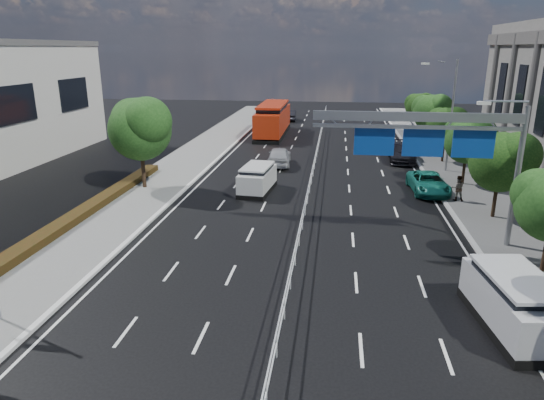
{
  "coord_description": "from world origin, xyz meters",
  "views": [
    {
      "loc": [
        1.64,
        -14.46,
        9.8
      ],
      "look_at": [
        -1.43,
        8.9,
        2.4
      ],
      "focal_mm": 32.0,
      "sensor_mm": 36.0,
      "label": 1
    }
  ],
  "objects_px": {
    "white_minivan": "(257,179)",
    "near_car_silver": "(279,156)",
    "red_bus": "(273,119)",
    "silver_minivan": "(515,303)",
    "parked_car_teal": "(428,183)",
    "overhead_gantry": "(440,137)",
    "parked_car_dark": "(402,152)",
    "pedestrian_b": "(458,188)",
    "near_car_dark": "(290,115)"
  },
  "relations": [
    {
      "from": "silver_minivan",
      "to": "white_minivan",
      "type": "bearing_deg",
      "value": 119.22
    },
    {
      "from": "near_car_dark",
      "to": "parked_car_dark",
      "type": "distance_m",
      "value": 27.41
    },
    {
      "from": "silver_minivan",
      "to": "parked_car_dark",
      "type": "height_order",
      "value": "silver_minivan"
    },
    {
      "from": "white_minivan",
      "to": "near_car_silver",
      "type": "height_order",
      "value": "white_minivan"
    },
    {
      "from": "near_car_dark",
      "to": "near_car_silver",
      "type": "bearing_deg",
      "value": 90.42
    },
    {
      "from": "red_bus",
      "to": "silver_minivan",
      "type": "height_order",
      "value": "red_bus"
    },
    {
      "from": "white_minivan",
      "to": "parked_car_teal",
      "type": "xyz_separation_m",
      "value": [
        12.02,
        1.35,
        -0.24
      ]
    },
    {
      "from": "near_car_silver",
      "to": "parked_car_dark",
      "type": "distance_m",
      "value": 11.23
    },
    {
      "from": "near_car_dark",
      "to": "silver_minivan",
      "type": "distance_m",
      "value": 53.68
    },
    {
      "from": "near_car_silver",
      "to": "silver_minivan",
      "type": "height_order",
      "value": "silver_minivan"
    },
    {
      "from": "red_bus",
      "to": "parked_car_teal",
      "type": "bearing_deg",
      "value": -58.0
    },
    {
      "from": "red_bus",
      "to": "near_car_silver",
      "type": "relative_size",
      "value": 2.59
    },
    {
      "from": "red_bus",
      "to": "parked_car_dark",
      "type": "bearing_deg",
      "value": -42.6
    },
    {
      "from": "near_car_silver",
      "to": "parked_car_dark",
      "type": "xyz_separation_m",
      "value": [
        10.79,
        3.09,
        -0.01
      ]
    },
    {
      "from": "overhead_gantry",
      "to": "near_car_silver",
      "type": "distance_m",
      "value": 19.91
    },
    {
      "from": "silver_minivan",
      "to": "parked_car_dark",
      "type": "distance_m",
      "value": 27.65
    },
    {
      "from": "near_car_dark",
      "to": "parked_car_dark",
      "type": "xyz_separation_m",
      "value": [
        12.45,
        -24.42,
        0.07
      ]
    },
    {
      "from": "pedestrian_b",
      "to": "red_bus",
      "type": "bearing_deg",
      "value": -55.21
    },
    {
      "from": "red_bus",
      "to": "near_car_silver",
      "type": "xyz_separation_m",
      "value": [
        2.55,
        -15.32,
        -1.11
      ]
    },
    {
      "from": "red_bus",
      "to": "pedestrian_b",
      "type": "height_order",
      "value": "red_bus"
    },
    {
      "from": "white_minivan",
      "to": "pedestrian_b",
      "type": "height_order",
      "value": "white_minivan"
    },
    {
      "from": "parked_car_dark",
      "to": "pedestrian_b",
      "type": "distance_m",
      "value": 12.37
    },
    {
      "from": "near_car_dark",
      "to": "pedestrian_b",
      "type": "xyz_separation_m",
      "value": [
        14.59,
        -36.6,
        0.26
      ]
    },
    {
      "from": "near_car_dark",
      "to": "pedestrian_b",
      "type": "distance_m",
      "value": 39.4
    },
    {
      "from": "overhead_gantry",
      "to": "pedestrian_b",
      "type": "distance_m",
      "value": 9.34
    },
    {
      "from": "near_car_dark",
      "to": "parked_car_dark",
      "type": "relative_size",
      "value": 0.81
    },
    {
      "from": "parked_car_teal",
      "to": "pedestrian_b",
      "type": "xyz_separation_m",
      "value": [
        1.5,
        -2.11,
        0.28
      ]
    },
    {
      "from": "white_minivan",
      "to": "parked_car_dark",
      "type": "distance_m",
      "value": 16.13
    },
    {
      "from": "red_bus",
      "to": "pedestrian_b",
      "type": "distance_m",
      "value": 28.92
    },
    {
      "from": "overhead_gantry",
      "to": "white_minivan",
      "type": "height_order",
      "value": "overhead_gantry"
    },
    {
      "from": "overhead_gantry",
      "to": "parked_car_dark",
      "type": "height_order",
      "value": "overhead_gantry"
    },
    {
      "from": "parked_car_teal",
      "to": "near_car_silver",
      "type": "bearing_deg",
      "value": 145.54
    },
    {
      "from": "parked_car_teal",
      "to": "parked_car_dark",
      "type": "xyz_separation_m",
      "value": [
        -0.64,
        10.08,
        0.09
      ]
    },
    {
      "from": "white_minivan",
      "to": "near_car_dark",
      "type": "height_order",
      "value": "white_minivan"
    },
    {
      "from": "white_minivan",
      "to": "silver_minivan",
      "type": "bearing_deg",
      "value": -47.99
    },
    {
      "from": "silver_minivan",
      "to": "parked_car_teal",
      "type": "distance_m",
      "value": 17.56
    },
    {
      "from": "parked_car_teal",
      "to": "overhead_gantry",
      "type": "bearing_deg",
      "value": -102.24
    },
    {
      "from": "red_bus",
      "to": "near_car_silver",
      "type": "distance_m",
      "value": 15.57
    },
    {
      "from": "overhead_gantry",
      "to": "parked_car_teal",
      "type": "bearing_deg",
      "value": 80.79
    },
    {
      "from": "parked_car_dark",
      "to": "parked_car_teal",
      "type": "bearing_deg",
      "value": -84.14
    },
    {
      "from": "parked_car_dark",
      "to": "near_car_dark",
      "type": "bearing_deg",
      "value": 119.23
    },
    {
      "from": "white_minivan",
      "to": "near_car_dark",
      "type": "distance_m",
      "value": 35.86
    },
    {
      "from": "overhead_gantry",
      "to": "near_car_silver",
      "type": "bearing_deg",
      "value": 120.73
    },
    {
      "from": "pedestrian_b",
      "to": "near_car_silver",
      "type": "bearing_deg",
      "value": -32.7
    },
    {
      "from": "near_car_silver",
      "to": "parked_car_teal",
      "type": "xyz_separation_m",
      "value": [
        11.43,
        -6.99,
        -0.1
      ]
    },
    {
      "from": "near_car_silver",
      "to": "red_bus",
      "type": "bearing_deg",
      "value": -83.9
    },
    {
      "from": "red_bus",
      "to": "near_car_dark",
      "type": "distance_m",
      "value": 12.28
    },
    {
      "from": "silver_minivan",
      "to": "red_bus",
      "type": "bearing_deg",
      "value": 101.99
    },
    {
      "from": "red_bus",
      "to": "silver_minivan",
      "type": "distance_m",
      "value": 42.26
    },
    {
      "from": "red_bus",
      "to": "near_car_silver",
      "type": "bearing_deg",
      "value": -80.63
    }
  ]
}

